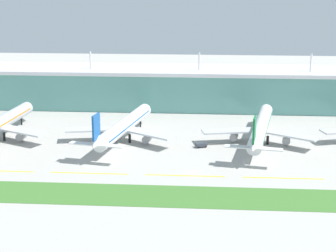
{
  "coord_description": "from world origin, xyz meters",
  "views": [
    {
      "loc": [
        4.07,
        -184.08,
        68.02
      ],
      "look_at": [
        -11.79,
        36.9,
        7.0
      ],
      "focal_mm": 58.87,
      "sensor_mm": 36.0,
      "label": 1
    }
  ],
  "objects": [
    {
      "name": "ground_plane",
      "position": [
        0.0,
        0.0,
        0.0
      ],
      "size": [
        600.0,
        600.0,
        0.0
      ],
      "primitive_type": "plane",
      "color": "#A8A59E"
    },
    {
      "name": "terminal_building",
      "position": [
        -0.0,
        100.18,
        10.68
      ],
      "size": [
        288.0,
        34.0,
        29.95
      ],
      "color": "#5B9E93",
      "rests_on": "ground"
    },
    {
      "name": "airliner_near_middle",
      "position": [
        -30.6,
        36.8,
        6.45
      ],
      "size": [
        47.93,
        68.04,
        18.9
      ],
      "color": "white",
      "rests_on": "ground"
    },
    {
      "name": "airliner_far_middle",
      "position": [
        26.75,
        38.57,
        6.46
      ],
      "size": [
        48.08,
        71.01,
        18.9
      ],
      "color": "silver",
      "rests_on": "ground"
    },
    {
      "name": "taxiway_stripe_mid_west",
      "position": [
        -37.0,
        -2.87,
        0.02
      ],
      "size": [
        28.0,
        0.7,
        0.04
      ],
      "primitive_type": "cube",
      "color": "yellow",
      "rests_on": "ground"
    },
    {
      "name": "taxiway_stripe_centre",
      "position": [
        -3.0,
        -2.87,
        0.02
      ],
      "size": [
        28.0,
        0.7,
        0.04
      ],
      "primitive_type": "cube",
      "color": "yellow",
      "rests_on": "ground"
    },
    {
      "name": "taxiway_stripe_mid_east",
      "position": [
        31.0,
        -2.87,
        0.02
      ],
      "size": [
        28.0,
        0.7,
        0.04
      ],
      "primitive_type": "cube",
      "color": "yellow",
      "rests_on": "ground"
    },
    {
      "name": "grass_verge",
      "position": [
        0.0,
        -21.78,
        0.05
      ],
      "size": [
        300.0,
        18.0,
        0.1
      ],
      "primitive_type": "cube",
      "color": "#3D702D",
      "rests_on": "ground"
    },
    {
      "name": "pushback_tug",
      "position": [
        2.19,
        30.53,
        1.1
      ],
      "size": [
        4.97,
        3.82,
        1.85
      ],
      "color": "#333842",
      "rests_on": "ground"
    }
  ]
}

